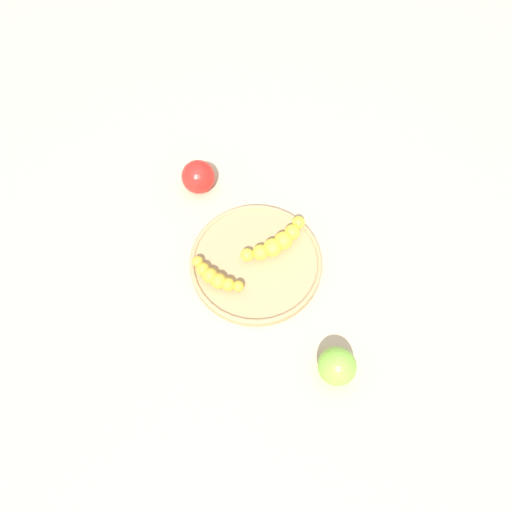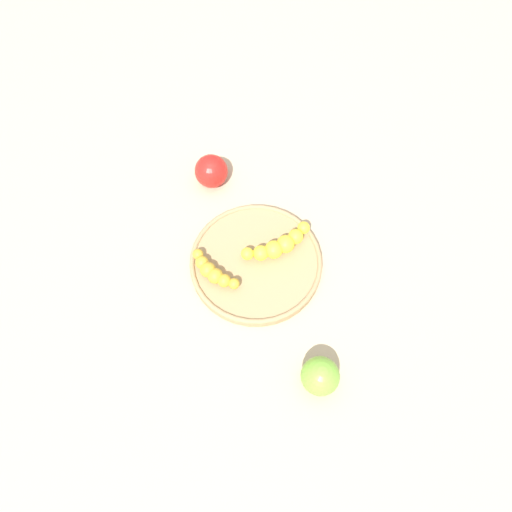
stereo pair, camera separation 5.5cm
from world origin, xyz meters
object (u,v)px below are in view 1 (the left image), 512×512
object	(u,v)px
apple_green	(337,366)
banana_yellow	(277,242)
fruit_bowl	(256,262)
banana_spotted	(215,277)
apple_red	(198,177)

from	to	relation	value
apple_green	banana_yellow	bearing A→B (deg)	31.93
fruit_bowl	banana_yellow	bearing A→B (deg)	-43.82
banana_spotted	apple_red	bearing A→B (deg)	-135.75
apple_green	apple_red	world-z (taller)	apple_red
banana_yellow	apple_green	distance (m)	0.26
banana_yellow	apple_red	distance (m)	0.23
fruit_bowl	banana_yellow	xyz separation A→B (m)	(0.04, -0.04, 0.03)
apple_green	apple_red	xyz separation A→B (m)	(0.35, 0.33, 0.00)
banana_spotted	banana_yellow	bearing A→B (deg)	154.89
apple_red	banana_spotted	bearing A→B (deg)	-159.41
apple_green	apple_red	distance (m)	0.48
fruit_bowl	apple_red	world-z (taller)	apple_red
banana_spotted	apple_green	size ratio (longest dim) A/B	1.60
fruit_bowl	banana_spotted	distance (m)	0.09
banana_yellow	banana_spotted	bearing A→B (deg)	-94.05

